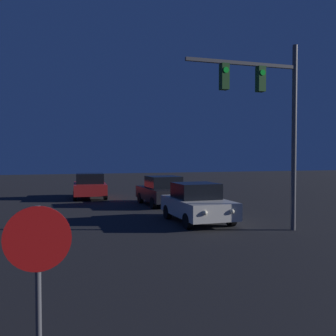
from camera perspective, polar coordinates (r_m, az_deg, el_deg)
name	(u,v)px	position (r m, az deg, el deg)	size (l,w,h in m)	color
car_near	(197,203)	(15.72, 4.47, -5.37)	(2.13, 4.05, 1.63)	beige
car_mid	(162,191)	(20.96, -0.84, -3.52)	(2.23, 4.10, 1.63)	black
car_far	(90,186)	(24.75, -11.85, -2.72)	(2.23, 4.10, 1.63)	#B21E1E
traffic_signal_mast	(270,108)	(14.18, 15.30, 8.80)	(4.37, 0.30, 6.85)	#4C4C51
stop_sign	(38,261)	(4.78, -19.22, -13.29)	(0.78, 0.07, 2.21)	#4C4C51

